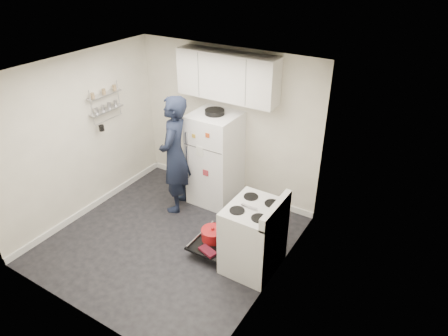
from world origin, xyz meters
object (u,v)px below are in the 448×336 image
Objects in this scene: electric_range at (253,237)px; person at (175,155)px; refrigerator at (215,158)px; open_oven_door at (214,238)px.

electric_range is 1.85m from person.
refrigerator is 0.84× the size of person.
electric_range reaches higher than open_oven_door.
person reaches higher than open_oven_door.
open_oven_door is 0.37× the size of person.
electric_range is 0.58× the size of person.
open_oven_door is 1.41m from refrigerator.
open_oven_door is 1.44m from person.
electric_range is 1.56× the size of open_oven_door.
person is (-0.41, -0.51, 0.18)m from refrigerator.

